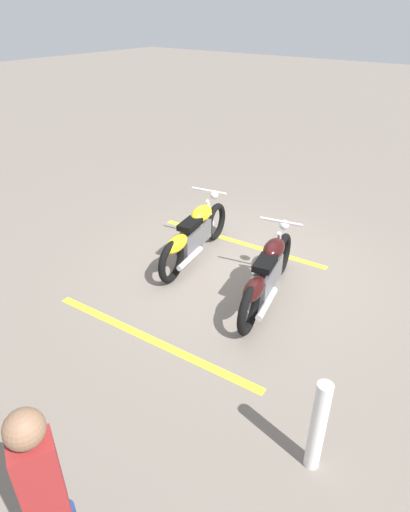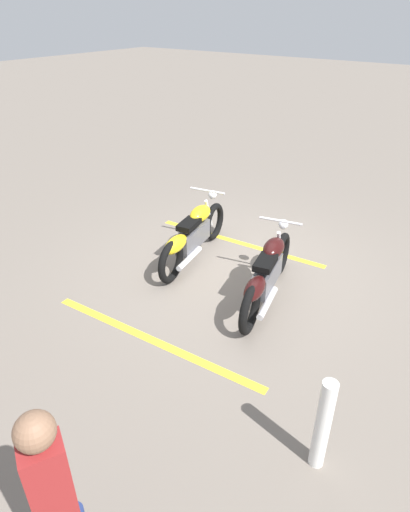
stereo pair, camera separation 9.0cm
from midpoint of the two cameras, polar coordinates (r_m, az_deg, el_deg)
ground_plane at (r=7.10m, az=3.92°, el=-1.61°), size 60.00×60.00×0.00m
motorcycle_bright_foreground at (r=7.11m, az=-1.95°, el=2.78°), size 2.21×0.73×1.04m
motorcycle_dark_foreground at (r=6.14m, az=7.64°, el=-2.24°), size 2.20×0.77×1.04m
bystander_near_row at (r=3.28m, az=-19.65°, el=-28.07°), size 0.32×0.29×1.80m
bollard_post at (r=4.23m, az=14.40°, el=-20.51°), size 0.14×0.14×1.01m
parking_stripe_near at (r=7.87m, az=4.05°, el=1.78°), size 0.33×3.20×0.01m
parking_stripe_mid at (r=5.71m, az=-7.34°, el=-10.76°), size 0.33×3.20×0.01m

